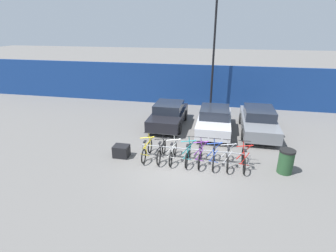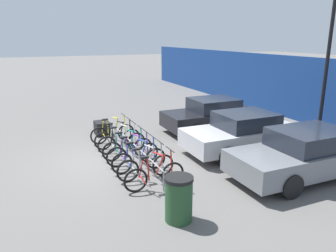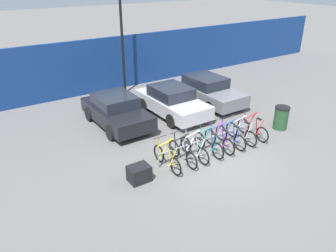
{
  "view_description": "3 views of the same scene",
  "coord_description": "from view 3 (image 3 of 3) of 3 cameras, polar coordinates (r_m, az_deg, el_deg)",
  "views": [
    {
      "loc": [
        1.41,
        -9.8,
        5.74
      ],
      "look_at": [
        -1.09,
        2.18,
        0.99
      ],
      "focal_mm": 28.0,
      "sensor_mm": 36.0,
      "label": 1
    },
    {
      "loc": [
        9.97,
        -2.39,
        3.92
      ],
      "look_at": [
        -0.06,
        2.07,
        0.9
      ],
      "focal_mm": 35.0,
      "sensor_mm": 36.0,
      "label": 2
    },
    {
      "loc": [
        -7.18,
        -7.66,
        6.28
      ],
      "look_at": [
        -0.62,
        2.11,
        0.73
      ],
      "focal_mm": 35.0,
      "sensor_mm": 36.0,
      "label": 3
    }
  ],
  "objects": [
    {
      "name": "bicycle_purple",
      "position": [
        12.81,
        8.9,
        -2.51
      ],
      "size": [
        0.68,
        1.71,
        1.05
      ],
      "rotation": [
        0.0,
        0.0,
        -0.01
      ],
      "color": "black",
      "rests_on": "ground"
    },
    {
      "name": "bicycle_white",
      "position": [
        12.1,
        4.59,
        -4.04
      ],
      "size": [
        0.68,
        1.71,
        1.05
      ],
      "rotation": [
        0.0,
        0.0,
        -0.05
      ],
      "color": "black",
      "rests_on": "ground"
    },
    {
      "name": "cargo_crate",
      "position": [
        10.92,
        -5.05,
        -8.25
      ],
      "size": [
        0.7,
        0.56,
        0.55
      ],
      "primitive_type": "cube",
      "color": "black",
      "rests_on": "ground"
    },
    {
      "name": "car_black",
      "position": [
        14.75,
        -9.01,
        2.66
      ],
      "size": [
        1.91,
        4.02,
        1.4
      ],
      "color": "black",
      "rests_on": "ground"
    },
    {
      "name": "bicycle_yellow",
      "position": [
        11.48,
        -0.19,
        -5.7
      ],
      "size": [
        0.68,
        1.71,
        1.05
      ],
      "rotation": [
        0.0,
        0.0,
        -0.01
      ],
      "color": "black",
      "rests_on": "ground"
    },
    {
      "name": "bike_rack",
      "position": [
        12.68,
        7.51,
        -2.12
      ],
      "size": [
        4.83,
        0.04,
        0.57
      ],
      "color": "gray",
      "rests_on": "ground"
    },
    {
      "name": "bicycle_teal",
      "position": [
        12.49,
        7.06,
        -3.17
      ],
      "size": [
        0.68,
        1.71,
        1.05
      ],
      "rotation": [
        0.0,
        0.0,
        -0.0
      ],
      "color": "black",
      "rests_on": "ground"
    },
    {
      "name": "lamp_post",
      "position": [
        18.11,
        -8.23,
        18.47
      ],
      "size": [
        0.24,
        0.44,
        7.7
      ],
      "color": "black",
      "rests_on": "ground"
    },
    {
      "name": "car_grey",
      "position": [
        17.37,
        6.64,
        6.32
      ],
      "size": [
        1.91,
        4.53,
        1.4
      ],
      "color": "slate",
      "rests_on": "ground"
    },
    {
      "name": "trash_bin",
      "position": [
        15.11,
        19.09,
        1.39
      ],
      "size": [
        0.63,
        0.63,
        1.03
      ],
      "color": "#234728",
      "rests_on": "ground"
    },
    {
      "name": "bicycle_red",
      "position": [
        14.03,
        14.52,
        -0.49
      ],
      "size": [
        0.68,
        1.71,
        1.05
      ],
      "rotation": [
        0.0,
        0.0,
        -0.05
      ],
      "color": "black",
      "rests_on": "ground"
    },
    {
      "name": "hoarding_wall",
      "position": [
        19.21,
        -11.01,
        10.42
      ],
      "size": [
        36.0,
        0.16,
        3.01
      ],
      "primitive_type": "cube",
      "color": "navy",
      "rests_on": "ground"
    },
    {
      "name": "ground_plane",
      "position": [
        12.24,
        7.98,
        -5.89
      ],
      "size": [
        120.0,
        120.0,
        0.0
      ],
      "primitive_type": "plane",
      "color": "#605E5B"
    },
    {
      "name": "car_silver",
      "position": [
        15.67,
        0.67,
        4.36
      ],
      "size": [
        1.91,
        4.1,
        1.4
      ],
      "color": "#B7B7BC",
      "rests_on": "ground"
    },
    {
      "name": "bicycle_black",
      "position": [
        11.82,
        2.56,
        -4.75
      ],
      "size": [
        0.68,
        1.71,
        1.05
      ],
      "rotation": [
        0.0,
        0.0,
        -0.01
      ],
      "color": "black",
      "rests_on": "ground"
    },
    {
      "name": "bicycle_silver",
      "position": [
        13.57,
        12.6,
        -1.19
      ],
      "size": [
        0.68,
        1.71,
        1.05
      ],
      "rotation": [
        0.0,
        0.0,
        -0.03
      ],
      "color": "black",
      "rests_on": "ground"
    },
    {
      "name": "bicycle_blue",
      "position": [
        13.18,
        10.8,
        -1.83
      ],
      "size": [
        0.68,
        1.71,
        1.05
      ],
      "rotation": [
        0.0,
        0.0,
        -0.02
      ],
      "color": "black",
      "rests_on": "ground"
    }
  ]
}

